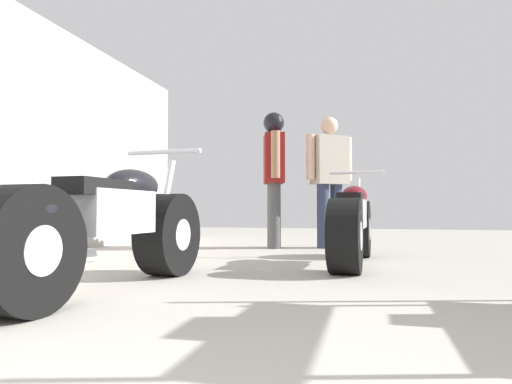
{
  "coord_description": "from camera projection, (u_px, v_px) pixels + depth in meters",
  "views": [
    {
      "loc": [
        0.69,
        -0.28,
        0.51
      ],
      "look_at": [
        -0.29,
        3.66,
        0.67
      ],
      "focal_mm": 32.29,
      "sensor_mm": 36.0,
      "label": 1
    }
  ],
  "objects": [
    {
      "name": "ground_plane",
      "position": [
        287.0,
        270.0,
        3.88
      ],
      "size": [
        17.14,
        17.14,
        0.0
      ],
      "primitive_type": "plane",
      "color": "#A8A399"
    },
    {
      "name": "motorcycle_maroon_cruiser",
      "position": [
        109.0,
        228.0,
        2.86
      ],
      "size": [
        0.62,
        2.08,
        0.97
      ],
      "color": "black",
      "rests_on": "ground_plane"
    },
    {
      "name": "motorcycle_black_naked",
      "position": [
        352.0,
        224.0,
        4.27
      ],
      "size": [
        0.59,
        1.98,
        0.92
      ],
      "color": "black",
      "rests_on": "ground_plane"
    },
    {
      "name": "mechanic_in_blue",
      "position": [
        330.0,
        174.0,
        6.14
      ],
      "size": [
        0.62,
        0.52,
        1.75
      ],
      "color": "#2D3851",
      "rests_on": "ground_plane"
    },
    {
      "name": "mechanic_with_helmet",
      "position": [
        274.0,
        166.0,
        6.16
      ],
      "size": [
        0.38,
        0.71,
        1.81
      ],
      "color": "#4C4C4C",
      "rests_on": "ground_plane"
    }
  ]
}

